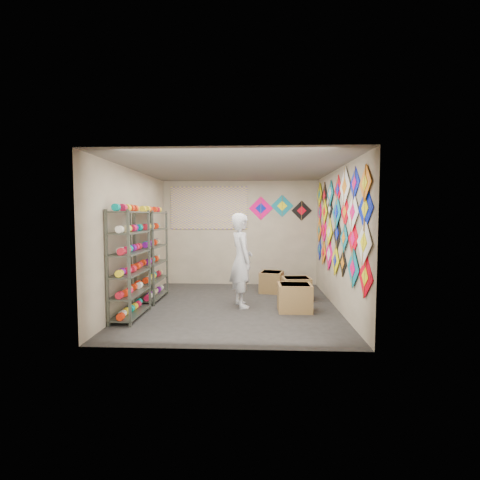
{
  "coord_description": "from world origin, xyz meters",
  "views": [
    {
      "loc": [
        0.43,
        -6.8,
        1.8
      ],
      "look_at": [
        0.1,
        0.3,
        1.3
      ],
      "focal_mm": 26.0,
      "sensor_mm": 36.0,
      "label": 1
    }
  ],
  "objects_px": {
    "shelf_rack_back": "(152,256)",
    "carton_a": "(295,298)",
    "shopkeeper": "(241,260)",
    "shelf_rack_front": "(130,264)",
    "carton_b": "(296,288)",
    "carton_c": "(271,282)"
  },
  "relations": [
    {
      "from": "shelf_rack_back",
      "to": "carton_a",
      "type": "distance_m",
      "value": 3.11
    },
    {
      "from": "shelf_rack_back",
      "to": "carton_a",
      "type": "height_order",
      "value": "shelf_rack_back"
    },
    {
      "from": "shelf_rack_back",
      "to": "carton_b",
      "type": "bearing_deg",
      "value": 3.02
    },
    {
      "from": "shelf_rack_front",
      "to": "carton_c",
      "type": "height_order",
      "value": "shelf_rack_front"
    },
    {
      "from": "shopkeeper",
      "to": "carton_b",
      "type": "bearing_deg",
      "value": -81.8
    },
    {
      "from": "shopkeeper",
      "to": "carton_c",
      "type": "distance_m",
      "value": 1.62
    },
    {
      "from": "shelf_rack_back",
      "to": "carton_c",
      "type": "bearing_deg",
      "value": 18.46
    },
    {
      "from": "shelf_rack_front",
      "to": "shopkeeper",
      "type": "xyz_separation_m",
      "value": [
        1.92,
        0.85,
        -0.03
      ]
    },
    {
      "from": "shelf_rack_back",
      "to": "carton_c",
      "type": "height_order",
      "value": "shelf_rack_back"
    },
    {
      "from": "shelf_rack_front",
      "to": "carton_c",
      "type": "distance_m",
      "value": 3.44
    },
    {
      "from": "shelf_rack_back",
      "to": "shelf_rack_front",
      "type": "bearing_deg",
      "value": -90.0
    },
    {
      "from": "shelf_rack_back",
      "to": "carton_a",
      "type": "bearing_deg",
      "value": -14.45
    },
    {
      "from": "shelf_rack_front",
      "to": "shelf_rack_back",
      "type": "relative_size",
      "value": 1.0
    },
    {
      "from": "shelf_rack_front",
      "to": "shelf_rack_back",
      "type": "bearing_deg",
      "value": 90.0
    },
    {
      "from": "shelf_rack_front",
      "to": "carton_b",
      "type": "relative_size",
      "value": 3.27
    },
    {
      "from": "carton_b",
      "to": "carton_c",
      "type": "xyz_separation_m",
      "value": [
        -0.5,
        0.7,
        0.0
      ]
    },
    {
      "from": "carton_c",
      "to": "carton_a",
      "type": "bearing_deg",
      "value": -64.76
    },
    {
      "from": "shelf_rack_front",
      "to": "shopkeeper",
      "type": "bearing_deg",
      "value": 23.83
    },
    {
      "from": "shopkeeper",
      "to": "carton_b",
      "type": "distance_m",
      "value": 1.48
    },
    {
      "from": "shopkeeper",
      "to": "carton_a",
      "type": "xyz_separation_m",
      "value": [
        1.02,
        -0.31,
        -0.67
      ]
    },
    {
      "from": "shelf_rack_front",
      "to": "carton_b",
      "type": "distance_m",
      "value": 3.48
    },
    {
      "from": "carton_a",
      "to": "carton_b",
      "type": "bearing_deg",
      "value": 81.17
    }
  ]
}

